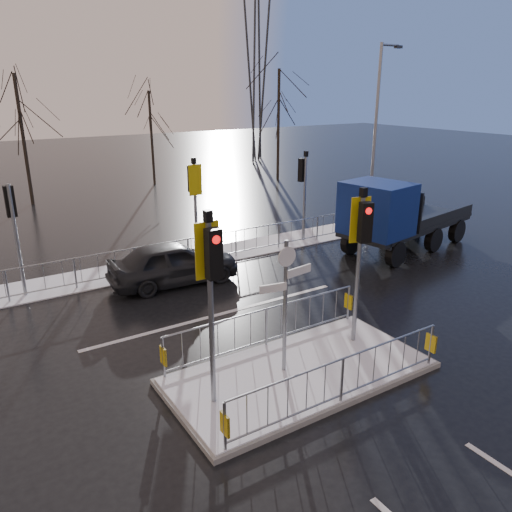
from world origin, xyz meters
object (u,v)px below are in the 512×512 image
traffic_island (299,360)px  flatbed_truck (390,216)px  street_lamp_right (376,130)px  car_far_lane (174,263)px

traffic_island → flatbed_truck: size_ratio=0.91×
street_lamp_right → traffic_island: bearing=-141.3°
traffic_island → street_lamp_right: street_lamp_right is taller
flatbed_truck → street_lamp_right: street_lamp_right is taller
car_far_lane → street_lamp_right: street_lamp_right is taller
street_lamp_right → flatbed_truck: bearing=-125.5°
car_far_lane → street_lamp_right: (10.69, 1.77, 3.67)m
traffic_island → street_lamp_right: size_ratio=0.75×
car_far_lane → street_lamp_right: 11.44m
flatbed_truck → street_lamp_right: 5.06m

